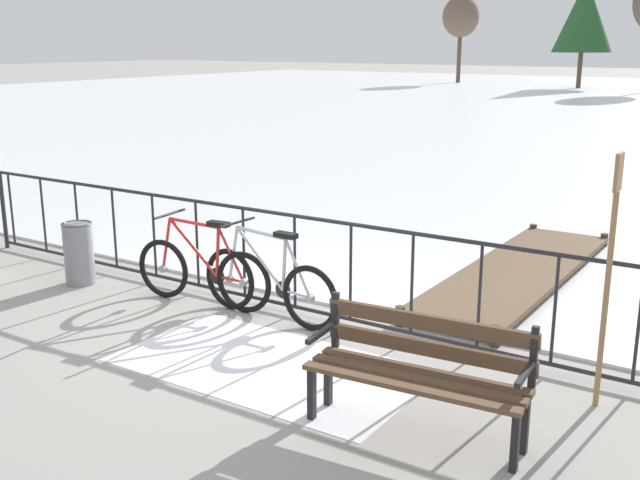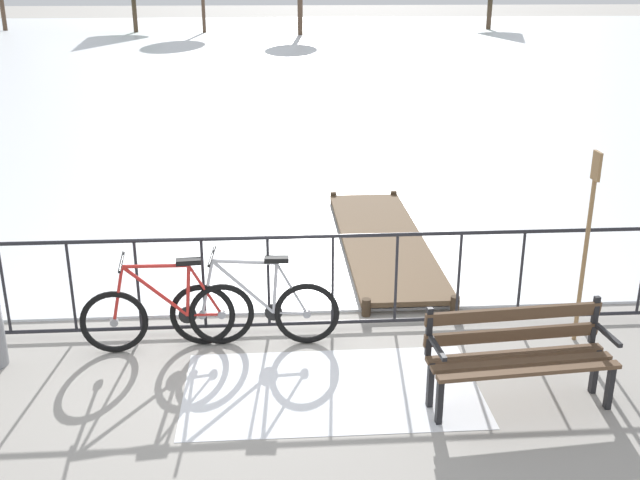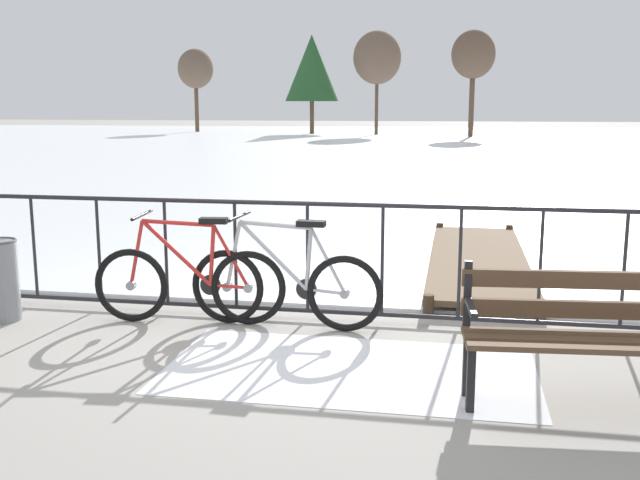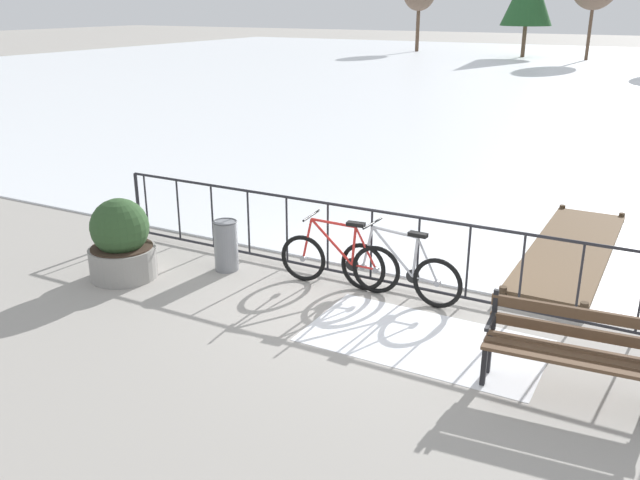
% 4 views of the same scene
% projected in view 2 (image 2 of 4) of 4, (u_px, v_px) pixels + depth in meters
% --- Properties ---
extents(ground_plane, '(160.00, 160.00, 0.00)m').
position_uv_depth(ground_plane, '(238.00, 332.00, 7.79)').
color(ground_plane, '#9E9991').
extents(frozen_pond, '(80.00, 56.00, 0.03)m').
position_uv_depth(frozen_pond, '(259.00, 53.00, 34.41)').
color(frozen_pond, white).
rests_on(frozen_pond, ground).
extents(snow_patch, '(2.68, 1.45, 0.01)m').
position_uv_depth(snow_patch, '(332.00, 389.00, 6.72)').
color(snow_patch, white).
rests_on(snow_patch, ground).
extents(railing_fence, '(9.06, 0.06, 1.07)m').
position_uv_depth(railing_fence, '(236.00, 283.00, 7.60)').
color(railing_fence, '#232328').
rests_on(railing_fence, ground).
extents(bicycle_near_railing, '(1.71, 0.52, 0.97)m').
position_uv_depth(bicycle_near_railing, '(255.00, 311.00, 7.43)').
color(bicycle_near_railing, black).
rests_on(bicycle_near_railing, ground).
extents(bicycle_second, '(1.71, 0.52, 0.97)m').
position_uv_depth(bicycle_second, '(169.00, 315.00, 7.34)').
color(bicycle_second, black).
rests_on(bicycle_second, ground).
extents(park_bench, '(1.63, 0.61, 0.89)m').
position_uv_depth(park_bench, '(518.00, 349.00, 6.37)').
color(park_bench, brown).
rests_on(park_bench, ground).
extents(oar_upright, '(0.04, 0.16, 1.98)m').
position_uv_depth(oar_upright, '(587.00, 236.00, 7.25)').
color(oar_upright, '#937047').
rests_on(oar_upright, ground).
extents(wooden_dock, '(1.10, 4.27, 0.20)m').
position_uv_depth(wooden_dock, '(383.00, 240.00, 10.11)').
color(wooden_dock, brown).
rests_on(wooden_dock, ground).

